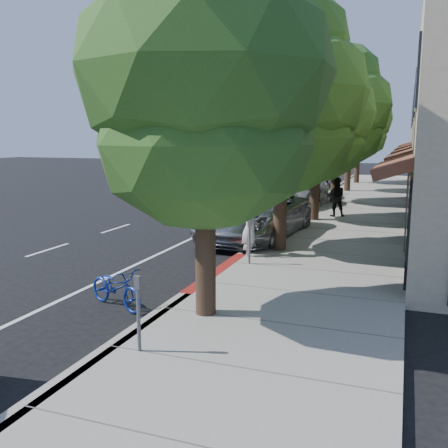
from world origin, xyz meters
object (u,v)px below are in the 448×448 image
at_px(street_tree_0, 204,78).
at_px(street_tree_5, 359,120).
at_px(street_tree_2, 317,115).
at_px(street_tree_1, 282,95).
at_px(street_tree_3, 337,108).
at_px(dark_sedan, 301,194).
at_px(bicycle, 116,287).
at_px(pedestrian, 336,197).
at_px(white_pickup, 310,188).
at_px(silver_suv, 255,215).
at_px(dark_suv_far, 315,176).
at_px(cyclist, 250,228).
at_px(street_tree_4, 350,115).

xyz_separation_m(street_tree_0, street_tree_5, (0.00, 30.00, 0.16)).
bearing_deg(street_tree_2, street_tree_1, -90.00).
height_order(street_tree_0, street_tree_5, street_tree_5).
height_order(street_tree_3, dark_sedan, street_tree_3).
bearing_deg(dark_sedan, bicycle, -89.63).
xyz_separation_m(street_tree_0, pedestrian, (0.73, 13.16, -3.63)).
bearing_deg(street_tree_3, dark_sedan, -127.76).
bearing_deg(white_pickup, bicycle, -98.86).
xyz_separation_m(street_tree_0, silver_suv, (-1.40, 8.02, -3.78)).
distance_m(street_tree_3, dark_sedan, 4.87).
xyz_separation_m(street_tree_2, pedestrian, (0.73, 1.16, -3.44)).
relative_size(silver_suv, pedestrian, 3.60).
bearing_deg(pedestrian, street_tree_0, 72.93).
distance_m(silver_suv, dark_suv_far, 20.27).
bearing_deg(silver_suv, dark_suv_far, 97.42).
height_order(street_tree_5, cyclist, street_tree_5).
relative_size(street_tree_5, silver_suv, 1.28).
relative_size(white_pickup, dark_suv_far, 1.18).
relative_size(street_tree_4, bicycle, 4.58).
bearing_deg(street_tree_2, silver_suv, -109.39).
height_order(street_tree_5, dark_suv_far, street_tree_5).
distance_m(street_tree_0, street_tree_2, 12.00).
bearing_deg(street_tree_5, white_pickup, -97.87).
height_order(cyclist, pedestrian, cyclist).
height_order(street_tree_4, cyclist, street_tree_4).
bearing_deg(dark_suv_far, street_tree_0, -88.11).
height_order(street_tree_0, street_tree_2, street_tree_0).
bearing_deg(street_tree_0, street_tree_4, 90.00).
bearing_deg(street_tree_2, street_tree_0, -90.00).
relative_size(dark_suv_far, pedestrian, 2.47).
xyz_separation_m(dark_suv_far, pedestrian, (3.51, -15.08, 0.28)).
distance_m(bicycle, pedestrian, 13.42).
bearing_deg(silver_suv, street_tree_1, -51.81).
xyz_separation_m(street_tree_3, pedestrian, (0.73, -4.84, -4.04)).
relative_size(street_tree_0, street_tree_3, 0.91).
relative_size(street_tree_4, pedestrian, 4.52).
relative_size(street_tree_3, bicycle, 4.99).
distance_m(street_tree_4, pedestrian, 11.54).
bearing_deg(street_tree_3, dark_suv_far, 105.20).
relative_size(street_tree_0, street_tree_1, 0.96).
relative_size(street_tree_0, street_tree_5, 0.97).
bearing_deg(dark_sedan, white_pickup, 94.57).
relative_size(street_tree_4, dark_sedan, 1.73).
distance_m(cyclist, dark_suv_far, 23.34).
bearing_deg(street_tree_3, white_pickup, 141.46).
xyz_separation_m(cyclist, bicycle, (-1.42, -4.95, -0.52)).
bearing_deg(silver_suv, street_tree_0, -76.60).
relative_size(street_tree_2, street_tree_3, 0.87).
distance_m(street_tree_3, street_tree_4, 6.00).
xyz_separation_m(street_tree_3, dark_suv_far, (-2.78, 10.24, -4.32)).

